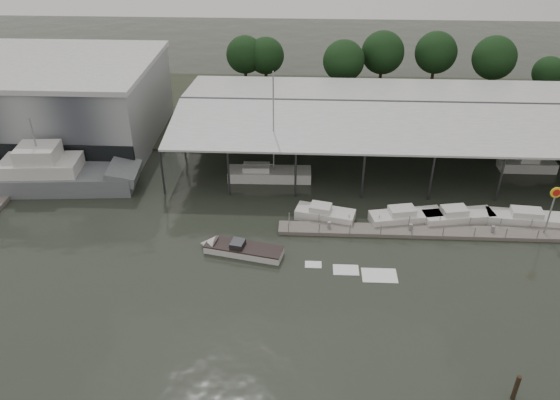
{
  "coord_description": "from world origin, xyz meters",
  "views": [
    {
      "loc": [
        3.22,
        -35.03,
        30.88
      ],
      "look_at": [
        1.06,
        11.56,
        2.5
      ],
      "focal_mm": 35.0,
      "sensor_mm": 36.0,
      "label": 1
    }
  ],
  "objects_px": {
    "grey_trawler": "(54,175)",
    "white_sailboat": "(268,174)",
    "speedboat_underway": "(237,249)",
    "shell_fuel_sign": "(553,202)"
  },
  "relations": [
    {
      "from": "white_sailboat",
      "to": "speedboat_underway",
      "type": "distance_m",
      "value": 14.45
    },
    {
      "from": "shell_fuel_sign",
      "to": "white_sailboat",
      "type": "relative_size",
      "value": 0.43
    },
    {
      "from": "shell_fuel_sign",
      "to": "grey_trawler",
      "type": "bearing_deg",
      "value": 172.01
    },
    {
      "from": "grey_trawler",
      "to": "white_sailboat",
      "type": "relative_size",
      "value": 1.44
    },
    {
      "from": "shell_fuel_sign",
      "to": "white_sailboat",
      "type": "distance_m",
      "value": 29.76
    },
    {
      "from": "white_sailboat",
      "to": "grey_trawler",
      "type": "bearing_deg",
      "value": -173.46
    },
    {
      "from": "grey_trawler",
      "to": "white_sailboat",
      "type": "xyz_separation_m",
      "value": [
        23.75,
        3.12,
        -0.93
      ]
    },
    {
      "from": "speedboat_underway",
      "to": "white_sailboat",
      "type": "bearing_deg",
      "value": -85.57
    },
    {
      "from": "grey_trawler",
      "to": "white_sailboat",
      "type": "height_order",
      "value": "white_sailboat"
    },
    {
      "from": "grey_trawler",
      "to": "shell_fuel_sign",
      "type": "bearing_deg",
      "value": -12.42
    }
  ]
}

